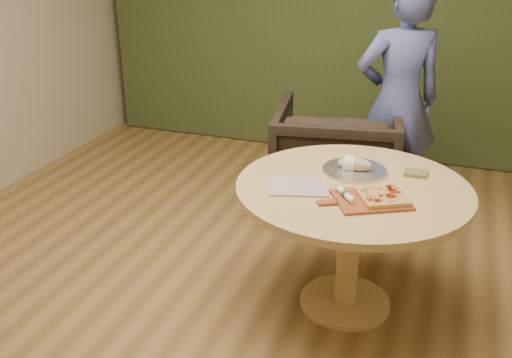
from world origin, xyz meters
The scene contains 12 objects.
room_shell centered at (0.00, 0.00, 1.40)m, with size 5.04×6.04×2.84m.
curtain centered at (0.00, 2.90, 1.40)m, with size 4.80×0.14×2.78m, color #2F3E1C.
pedestal_table centered at (0.51, 0.42, 0.61)m, with size 1.23×1.23×0.75m.
pizza_paddle centered at (0.61, 0.26, 0.76)m, with size 0.47×0.41×0.01m.
flatbread_pizza centered at (0.68, 0.27, 0.78)m, with size 0.30×0.30×0.04m.
cutlery_roll centered at (0.50, 0.23, 0.78)m, with size 0.14×0.17×0.03m.
newspaper centered at (0.24, 0.30, 0.76)m, with size 0.30×0.25×0.01m, color silver.
serving_tray centered at (0.48, 0.61, 0.76)m, with size 0.36×0.36×0.02m.
bread_roll centered at (0.47, 0.61, 0.79)m, with size 0.19×0.09×0.09m.
green_packet centered at (0.80, 0.67, 0.76)m, with size 0.12×0.10×0.02m, color #515A28.
armchair centered at (0.17, 1.61, 0.46)m, with size 0.89×0.83×0.91m, color black.
person_standing centered at (0.57, 1.72, 0.86)m, with size 0.63×0.41×1.72m, color #485696.
Camera 1 is at (0.94, -2.31, 1.97)m, focal length 40.00 mm.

